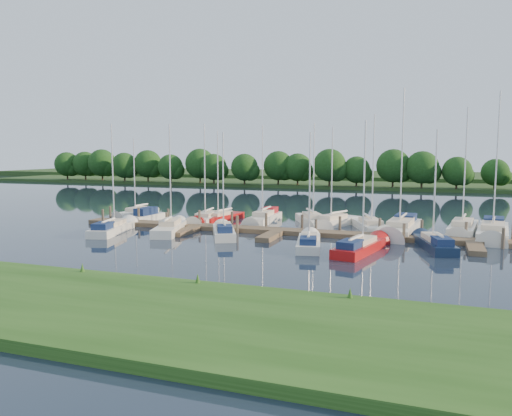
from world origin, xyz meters
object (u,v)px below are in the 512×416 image
(motorboat, at_px, (145,218))
(sailboat_n_5, at_px, (312,222))
(sailboat_n_0, at_px, (137,214))
(sailboat_s_2, at_px, (224,233))
(dock, at_px, (277,232))

(motorboat, xyz_separation_m, sailboat_n_5, (17.35, 3.25, -0.08))
(sailboat_n_0, xyz_separation_m, sailboat_s_2, (14.49, -8.82, 0.05))
(dock, relative_size, motorboat, 7.13)
(sailboat_n_0, relative_size, motorboat, 1.63)
(sailboat_n_5, bearing_deg, dock, 50.01)
(sailboat_n_5, height_order, sailboat_s_2, sailboat_n_5)
(sailboat_n_0, bearing_deg, motorboat, 136.66)
(sailboat_n_0, height_order, sailboat_s_2, sailboat_s_2)
(dock, height_order, sailboat_s_2, sailboat_s_2)
(sailboat_n_0, xyz_separation_m, motorboat, (2.83, -2.79, 0.08))
(dock, bearing_deg, sailboat_n_0, 161.27)
(dock, xyz_separation_m, motorboat, (-15.76, 3.51, 0.16))
(sailboat_n_5, bearing_deg, sailboat_s_2, 31.74)
(sailboat_n_0, xyz_separation_m, sailboat_n_5, (20.18, 0.46, 0.00))
(dock, xyz_separation_m, sailboat_n_5, (1.59, 6.76, 0.08))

